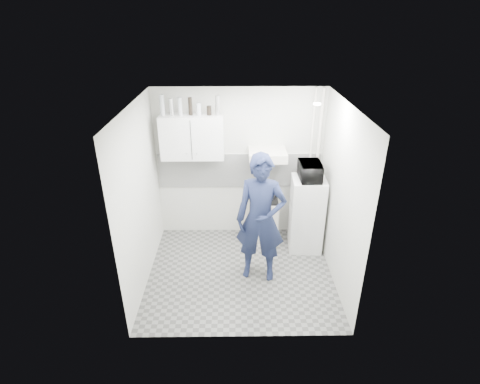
{
  "coord_description": "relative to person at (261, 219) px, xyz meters",
  "views": [
    {
      "loc": [
        -0.06,
        -4.64,
        3.69
      ],
      "look_at": [
        -0.0,
        0.3,
        1.25
      ],
      "focal_mm": 28.0,
      "sensor_mm": 36.0,
      "label": 1
    }
  ],
  "objects": [
    {
      "name": "pipe_a",
      "position": [
        1.01,
        1.21,
        0.32
      ],
      "size": [
        0.05,
        0.05,
        2.6
      ],
      "primitive_type": "cylinder",
      "color": "beige",
      "rests_on": "floor"
    },
    {
      "name": "microwave",
      "position": [
        0.81,
        0.74,
        0.43
      ],
      "size": [
        0.49,
        0.34,
        0.27
      ],
      "primitive_type": "imported",
      "rotation": [
        0.0,
        0.0,
        1.58
      ],
      "color": "black",
      "rests_on": "fridge"
    },
    {
      "name": "upper_cabinet",
      "position": [
        -1.04,
        1.11,
        0.87
      ],
      "size": [
        1.0,
        0.35,
        0.7
      ],
      "primitive_type": "cube",
      "color": "white",
      "rests_on": "wall_back"
    },
    {
      "name": "wall_left",
      "position": [
        -1.69,
        0.04,
        0.32
      ],
      "size": [
        0.0,
        2.6,
        2.6
      ],
      "primitive_type": "plane",
      "rotation": [
        1.57,
        0.0,
        1.57
      ],
      "color": "beige",
      "rests_on": "floor"
    },
    {
      "name": "stove",
      "position": [
        0.13,
        1.04,
        -0.6
      ],
      "size": [
        0.47,
        0.47,
        0.76
      ],
      "primitive_type": "cube",
      "color": "beige",
      "rests_on": "floor"
    },
    {
      "name": "floor",
      "position": [
        -0.29,
        0.04,
        -0.98
      ],
      "size": [
        2.8,
        2.8,
        0.0
      ],
      "primitive_type": "plane",
      "color": "slate",
      "rests_on": "ground"
    },
    {
      "name": "bottle_c",
      "position": [
        -1.2,
        1.11,
        1.36
      ],
      "size": [
        0.07,
        0.07,
        0.27
      ],
      "primitive_type": "cylinder",
      "color": "#B2B7BC",
      "rests_on": "upper_cabinet"
    },
    {
      "name": "bottle_d",
      "position": [
        -1.04,
        1.11,
        1.36
      ],
      "size": [
        0.06,
        0.06,
        0.27
      ],
      "primitive_type": "cylinder",
      "color": "black",
      "rests_on": "upper_cabinet"
    },
    {
      "name": "wall_back",
      "position": [
        -0.29,
        1.29,
        0.32
      ],
      "size": [
        2.8,
        0.0,
        2.8
      ],
      "primitive_type": "plane",
      "rotation": [
        1.57,
        0.0,
        0.0
      ],
      "color": "beige",
      "rests_on": "floor"
    },
    {
      "name": "bottle_b",
      "position": [
        -1.33,
        1.11,
        1.35
      ],
      "size": [
        0.07,
        0.07,
        0.26
      ],
      "primitive_type": "cylinder",
      "color": "silver",
      "rests_on": "upper_cabinet"
    },
    {
      "name": "stove_top",
      "position": [
        0.13,
        1.04,
        -0.21
      ],
      "size": [
        0.45,
        0.45,
        0.03
      ],
      "primitive_type": "cube",
      "color": "black",
      "rests_on": "stove"
    },
    {
      "name": "canister_b",
      "position": [
        -0.76,
        1.11,
        1.29
      ],
      "size": [
        0.07,
        0.07,
        0.14
      ],
      "primitive_type": "cylinder",
      "color": "black",
      "rests_on": "upper_cabinet"
    },
    {
      "name": "range_hood",
      "position": [
        0.16,
        1.04,
        0.59
      ],
      "size": [
        0.6,
        0.5,
        0.14
      ],
      "primitive_type": "cube",
      "color": "beige",
      "rests_on": "wall_back"
    },
    {
      "name": "backsplash",
      "position": [
        -0.29,
        1.27,
        0.22
      ],
      "size": [
        2.74,
        0.03,
        0.6
      ],
      "primitive_type": "cube",
      "color": "white",
      "rests_on": "wall_back"
    },
    {
      "name": "wall_right",
      "position": [
        1.11,
        0.04,
        0.32
      ],
      "size": [
        0.0,
        2.6,
        2.6
      ],
      "primitive_type": "plane",
      "rotation": [
        1.57,
        0.0,
        -1.57
      ],
      "color": "beige",
      "rests_on": "floor"
    },
    {
      "name": "person",
      "position": [
        0.0,
        0.0,
        0.0
      ],
      "size": [
        0.78,
        0.58,
        1.96
      ],
      "primitive_type": "imported",
      "rotation": [
        0.0,
        0.0,
        -0.17
      ],
      "color": "#161D39",
      "rests_on": "floor"
    },
    {
      "name": "fridge",
      "position": [
        0.81,
        0.74,
        -0.34
      ],
      "size": [
        0.55,
        0.55,
        1.27
      ],
      "primitive_type": "cube",
      "rotation": [
        0.0,
        0.0,
        -0.05
      ],
      "color": "white",
      "rests_on": "floor"
    },
    {
      "name": "pipe_b",
      "position": [
        0.89,
        1.21,
        0.32
      ],
      "size": [
        0.04,
        0.04,
        2.6
      ],
      "primitive_type": "cylinder",
      "color": "beige",
      "rests_on": "floor"
    },
    {
      "name": "canister_a",
      "position": [
        -0.92,
        1.11,
        1.32
      ],
      "size": [
        0.08,
        0.08,
        0.19
      ],
      "primitive_type": "cylinder",
      "color": "#B2B7BC",
      "rests_on": "upper_cabinet"
    },
    {
      "name": "bottle_a",
      "position": [
        -1.47,
        1.11,
        1.38
      ],
      "size": [
        0.07,
        0.07,
        0.31
      ],
      "primitive_type": "cylinder",
      "color": "#B2B7BC",
      "rests_on": "upper_cabinet"
    },
    {
      "name": "ceiling",
      "position": [
        -0.29,
        0.04,
        1.62
      ],
      "size": [
        2.8,
        2.8,
        0.0
      ],
      "primitive_type": "plane",
      "color": "white",
      "rests_on": "wall_back"
    },
    {
      "name": "saucepan",
      "position": [
        0.22,
        1.05,
        -0.14
      ],
      "size": [
        0.19,
        0.19,
        0.11
      ],
      "primitive_type": "cylinder",
      "color": "silver",
      "rests_on": "stove_top"
    },
    {
      "name": "bottle_e",
      "position": [
        -0.62,
        1.11,
        1.37
      ],
      "size": [
        0.07,
        0.07,
        0.29
      ],
      "primitive_type": "cylinder",
      "color": "silver",
      "rests_on": "upper_cabinet"
    },
    {
      "name": "ceiling_spot_fixture",
      "position": [
        0.71,
        0.24,
        1.59
      ],
      "size": [
        0.1,
        0.1,
        0.02
      ],
      "primitive_type": "cylinder",
      "color": "white",
      "rests_on": "ceiling"
    }
  ]
}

